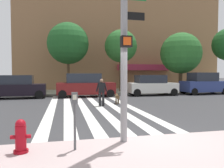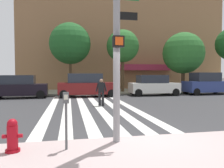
{
  "view_description": "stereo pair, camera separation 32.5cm",
  "coord_description": "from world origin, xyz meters",
  "px_view_note": "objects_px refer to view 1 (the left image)",
  "views": [
    {
      "loc": [
        -2.44,
        -5.85,
        1.93
      ],
      "look_at": [
        0.59,
        7.73,
        1.3
      ],
      "focal_mm": 34.79,
      "sensor_mm": 36.0,
      "label": 1
    },
    {
      "loc": [
        -2.12,
        -5.92,
        1.93
      ],
      "look_at": [
        0.59,
        7.73,
        1.3
      ],
      "focal_mm": 34.79,
      "sensor_mm": 36.0,
      "label": 2
    }
  ],
  "objects_px": {
    "fire_hydrant": "(21,136)",
    "parked_car_third_in_line": "(152,85)",
    "parked_car_behind_first": "(85,85)",
    "pedestrian_dog_walker": "(102,91)",
    "parked_car_near_curb": "(17,87)",
    "parked_car_fourth_in_line": "(204,84)",
    "dog_on_leash": "(117,97)",
    "street_tree_nearest": "(68,43)",
    "parking_meter_third_along": "(75,113)",
    "street_tree_further": "(181,53)",
    "street_tree_middle": "(121,46)",
    "traffic_light_pole": "(125,12)"
  },
  "relations": [
    {
      "from": "parked_car_fourth_in_line",
      "to": "dog_on_leash",
      "type": "bearing_deg",
      "value": -153.82
    },
    {
      "from": "parked_car_near_curb",
      "to": "parked_car_behind_first",
      "type": "relative_size",
      "value": 0.89
    },
    {
      "from": "pedestrian_dog_walker",
      "to": "dog_on_leash",
      "type": "bearing_deg",
      "value": 33.49
    },
    {
      "from": "fire_hydrant",
      "to": "parked_car_third_in_line",
      "type": "xyz_separation_m",
      "value": [
        8.82,
        13.36,
        0.39
      ]
    },
    {
      "from": "dog_on_leash",
      "to": "pedestrian_dog_walker",
      "type": "bearing_deg",
      "value": -146.51
    },
    {
      "from": "parked_car_behind_first",
      "to": "parked_car_third_in_line",
      "type": "xyz_separation_m",
      "value": [
        6.08,
        0.0,
        -0.06
      ]
    },
    {
      "from": "traffic_light_pole",
      "to": "street_tree_further",
      "type": "distance_m",
      "value": 18.68
    },
    {
      "from": "pedestrian_dog_walker",
      "to": "parked_car_third_in_line",
      "type": "bearing_deg",
      "value": 44.9
    },
    {
      "from": "fire_hydrant",
      "to": "street_tree_nearest",
      "type": "xyz_separation_m",
      "value": [
        1.41,
        16.74,
        4.43
      ]
    },
    {
      "from": "parked_car_near_curb",
      "to": "street_tree_middle",
      "type": "xyz_separation_m",
      "value": [
        9.38,
        3.02,
        3.85
      ]
    },
    {
      "from": "parked_car_near_curb",
      "to": "pedestrian_dog_walker",
      "type": "height_order",
      "value": "parked_car_near_curb"
    },
    {
      "from": "street_tree_nearest",
      "to": "dog_on_leash",
      "type": "height_order",
      "value": "street_tree_nearest"
    },
    {
      "from": "fire_hydrant",
      "to": "parked_car_fourth_in_line",
      "type": "distance_m",
      "value": 19.49
    },
    {
      "from": "parking_meter_third_along",
      "to": "parked_car_near_curb",
      "type": "relative_size",
      "value": 0.31
    },
    {
      "from": "parked_car_behind_first",
      "to": "parked_car_third_in_line",
      "type": "distance_m",
      "value": 6.08
    },
    {
      "from": "parking_meter_third_along",
      "to": "pedestrian_dog_walker",
      "type": "distance_m",
      "value": 8.09
    },
    {
      "from": "fire_hydrant",
      "to": "street_tree_middle",
      "type": "relative_size",
      "value": 0.12
    },
    {
      "from": "street_tree_further",
      "to": "street_tree_nearest",
      "type": "bearing_deg",
      "value": 174.64
    },
    {
      "from": "traffic_light_pole",
      "to": "dog_on_leash",
      "type": "xyz_separation_m",
      "value": [
        1.85,
        8.29,
        -3.08
      ]
    },
    {
      "from": "street_tree_middle",
      "to": "dog_on_leash",
      "type": "relative_size",
      "value": 6.42
    },
    {
      "from": "traffic_light_pole",
      "to": "parked_car_fourth_in_line",
      "type": "xyz_separation_m",
      "value": [
        11.67,
        13.12,
        -2.53
      ]
    },
    {
      "from": "traffic_light_pole",
      "to": "parked_car_third_in_line",
      "type": "bearing_deg",
      "value": 64.33
    },
    {
      "from": "traffic_light_pole",
      "to": "dog_on_leash",
      "type": "height_order",
      "value": "traffic_light_pole"
    },
    {
      "from": "fire_hydrant",
      "to": "parked_car_behind_first",
      "type": "relative_size",
      "value": 0.16
    },
    {
      "from": "fire_hydrant",
      "to": "street_tree_middle",
      "type": "xyz_separation_m",
      "value": [
        6.69,
        16.37,
        4.25
      ]
    },
    {
      "from": "street_tree_nearest",
      "to": "pedestrian_dog_walker",
      "type": "relative_size",
      "value": 4.18
    },
    {
      "from": "parked_car_third_in_line",
      "to": "street_tree_further",
      "type": "height_order",
      "value": "street_tree_further"
    },
    {
      "from": "fire_hydrant",
      "to": "dog_on_leash",
      "type": "relative_size",
      "value": 0.78
    },
    {
      "from": "traffic_light_pole",
      "to": "dog_on_leash",
      "type": "distance_m",
      "value": 9.03
    },
    {
      "from": "fire_hydrant",
      "to": "street_tree_nearest",
      "type": "height_order",
      "value": "street_tree_nearest"
    },
    {
      "from": "traffic_light_pole",
      "to": "parked_car_near_curb",
      "type": "xyz_separation_m",
      "value": [
        -5.21,
        13.12,
        -2.61
      ]
    },
    {
      "from": "parked_car_behind_first",
      "to": "street_tree_middle",
      "type": "distance_m",
      "value": 6.25
    },
    {
      "from": "street_tree_nearest",
      "to": "dog_on_leash",
      "type": "bearing_deg",
      "value": -70.26
    },
    {
      "from": "traffic_light_pole",
      "to": "pedestrian_dog_walker",
      "type": "xyz_separation_m",
      "value": [
        0.69,
        7.52,
        -2.59
      ]
    },
    {
      "from": "street_tree_middle",
      "to": "pedestrian_dog_walker",
      "type": "relative_size",
      "value": 3.84
    },
    {
      "from": "parked_car_behind_first",
      "to": "pedestrian_dog_walker",
      "type": "height_order",
      "value": "parked_car_behind_first"
    },
    {
      "from": "fire_hydrant",
      "to": "parked_car_behind_first",
      "type": "distance_m",
      "value": 13.64
    },
    {
      "from": "parked_car_third_in_line",
      "to": "dog_on_leash",
      "type": "relative_size",
      "value": 4.52
    },
    {
      "from": "traffic_light_pole",
      "to": "fire_hydrant",
      "type": "bearing_deg",
      "value": -174.65
    },
    {
      "from": "parking_meter_third_along",
      "to": "street_tree_further",
      "type": "xyz_separation_m",
      "value": [
        11.83,
        15.74,
        3.1
      ]
    },
    {
      "from": "parked_car_behind_first",
      "to": "street_tree_further",
      "type": "height_order",
      "value": "street_tree_further"
    },
    {
      "from": "parked_car_near_curb",
      "to": "parked_car_behind_first",
      "type": "bearing_deg",
      "value": 0.02
    },
    {
      "from": "fire_hydrant",
      "to": "parked_car_near_curb",
      "type": "xyz_separation_m",
      "value": [
        -2.69,
        13.35,
        0.39
      ]
    },
    {
      "from": "parking_meter_third_along",
      "to": "dog_on_leash",
      "type": "xyz_separation_m",
      "value": [
        3.15,
        8.61,
        -0.59
      ]
    },
    {
      "from": "parked_car_near_curb",
      "to": "street_tree_further",
      "type": "relative_size",
      "value": 0.71
    },
    {
      "from": "pedestrian_dog_walker",
      "to": "parked_car_near_curb",
      "type": "bearing_deg",
      "value": 136.46
    },
    {
      "from": "fire_hydrant",
      "to": "parked_car_third_in_line",
      "type": "height_order",
      "value": "parked_car_third_in_line"
    },
    {
      "from": "parked_car_third_in_line",
      "to": "dog_on_leash",
      "type": "distance_m",
      "value": 6.59
    },
    {
      "from": "fire_hydrant",
      "to": "parked_car_third_in_line",
      "type": "bearing_deg",
      "value": 56.56
    },
    {
      "from": "parking_meter_third_along",
      "to": "parked_car_behind_first",
      "type": "xyz_separation_m",
      "value": [
        1.53,
        13.44,
        -0.06
      ]
    }
  ]
}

